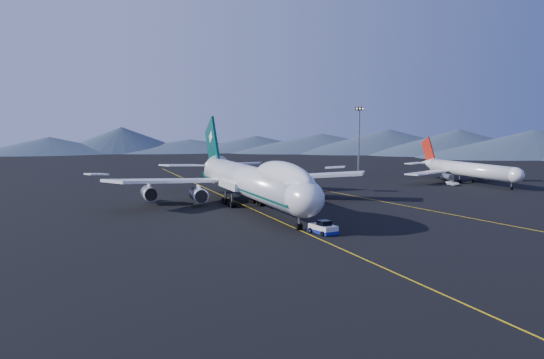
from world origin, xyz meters
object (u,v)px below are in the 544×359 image
object	(u,v)px
boeing_747	(251,181)
floodlight_mast	(359,141)
second_jet	(467,170)
service_van	(453,183)
pushback_tug	(323,229)

from	to	relation	value
boeing_747	floodlight_mast	size ratio (longest dim) A/B	3.21
second_jet	service_van	bearing A→B (deg)	-136.90
boeing_747	floodlight_mast	xyz separation A→B (m)	(55.49, 57.40, 5.63)
boeing_747	pushback_tug	distance (m)	31.43
boeing_747	floodlight_mast	distance (m)	80.03
service_van	pushback_tug	bearing A→B (deg)	-136.29
second_jet	floodlight_mast	xyz separation A→B (m)	(-19.52, 30.26, 7.48)
service_van	floodlight_mast	xyz separation A→B (m)	(-11.84, 34.15, 10.80)
pushback_tug	floodlight_mast	xyz separation A→B (m)	(53.08, 88.32, 10.73)
boeing_747	second_jet	xyz separation A→B (m)	(75.01, 27.14, -1.85)
service_van	floodlight_mast	size ratio (longest dim) A/B	0.21
floodlight_mast	pushback_tug	bearing A→B (deg)	-121.00
pushback_tug	second_jet	size ratio (longest dim) A/B	0.12
boeing_747	floodlight_mast	bearing A→B (deg)	45.97
boeing_747	pushback_tug	world-z (taller)	boeing_747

